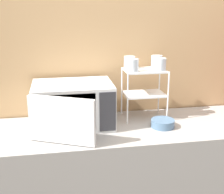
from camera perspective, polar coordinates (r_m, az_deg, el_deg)
wall_back at (r=2.32m, az=0.29°, el=6.25°), size 8.00×0.06×2.60m
counter at (r=2.32m, az=1.85°, el=-16.15°), size 1.91×0.61×0.93m
microwave at (r=2.08m, az=-7.23°, el=-1.55°), size 0.54×0.56×0.29m
dish_rack at (r=2.20m, az=5.96°, el=2.47°), size 0.29×0.20×0.35m
glass_front_left at (r=2.10m, az=3.83°, el=5.81°), size 0.08×0.08×0.09m
glass_back_right at (r=2.25m, az=8.18°, el=6.44°), size 0.08×0.08×0.09m
glass_front_right at (r=2.15m, az=8.82°, el=5.92°), size 0.08×0.08×0.09m
glass_back_left at (r=2.20m, az=3.22°, el=6.34°), size 0.08×0.08×0.09m
bowl at (r=2.12m, az=9.25°, el=-4.80°), size 0.16×0.16×0.05m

